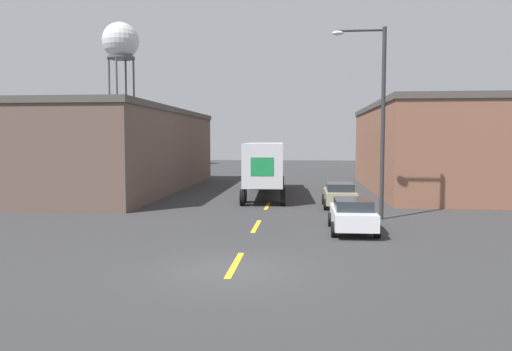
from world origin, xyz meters
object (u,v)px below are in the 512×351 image
object	(u,v)px
parked_car_right_near	(353,214)
semi_truck	(265,164)
street_lamp	(378,110)
parked_car_right_mid	(340,194)
water_tower	(121,44)

from	to	relation	value
parked_car_right_near	semi_truck	bearing A→B (deg)	109.26
parked_car_right_near	street_lamp	size ratio (longest dim) A/B	0.44
semi_truck	parked_car_right_mid	bearing A→B (deg)	-53.76
water_tower	parked_car_right_near	bearing A→B (deg)	-60.10
water_tower	street_lamp	size ratio (longest dim) A/B	2.23
parked_car_right_mid	street_lamp	distance (m)	6.40
parked_car_right_near	street_lamp	xyz separation A→B (m)	(1.47, 3.56, 4.59)
parked_car_right_mid	street_lamp	world-z (taller)	street_lamp
water_tower	semi_truck	bearing A→B (deg)	-56.56
parked_car_right_mid	parked_car_right_near	size ratio (longest dim) A/B	1.00
semi_truck	water_tower	world-z (taller)	water_tower
parked_car_right_near	water_tower	xyz separation A→B (m)	(-28.66, 49.83, 17.06)
street_lamp	water_tower	bearing A→B (deg)	123.07
semi_truck	parked_car_right_mid	world-z (taller)	semi_truck
water_tower	street_lamp	world-z (taller)	water_tower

